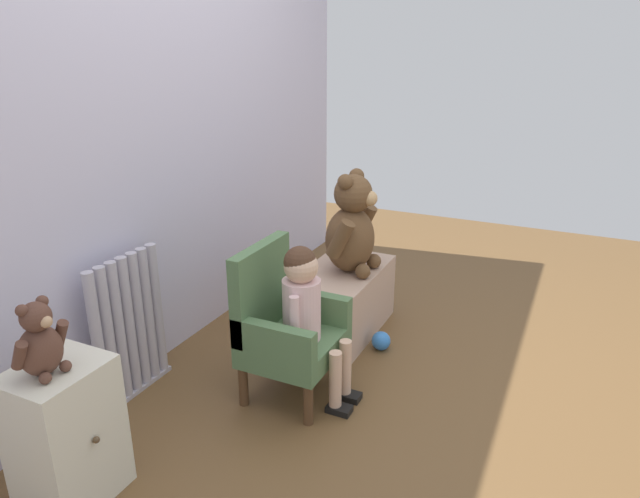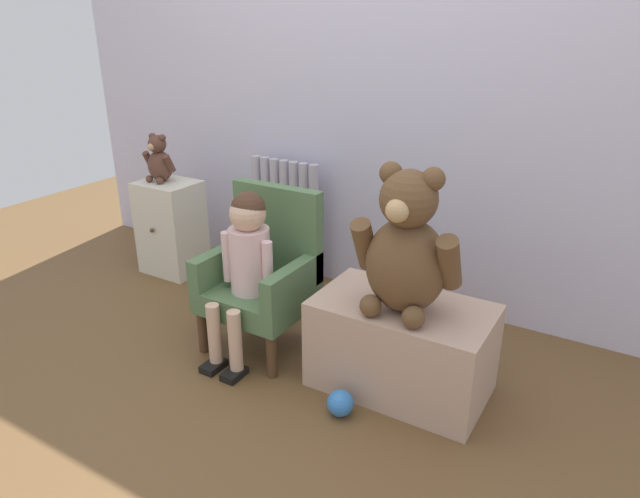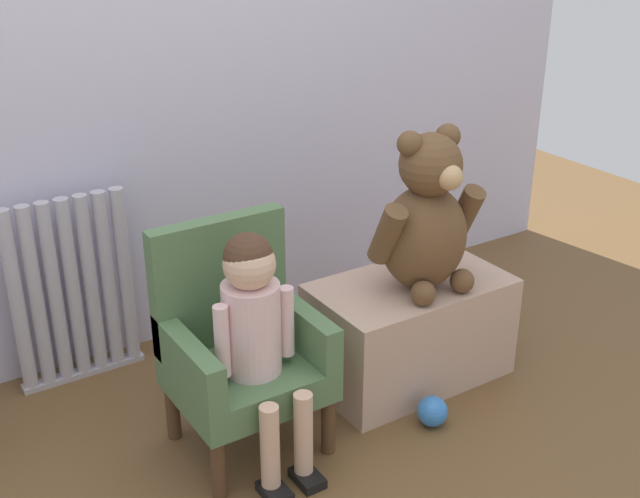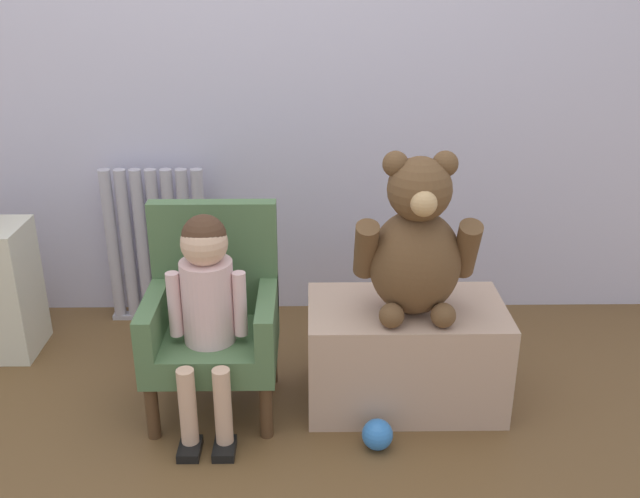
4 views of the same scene
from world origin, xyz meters
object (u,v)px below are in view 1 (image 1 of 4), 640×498
child_armchair (284,325)px  small_dresser (67,434)px  low_bench (342,300)px  child_figure (306,302)px  radiator (129,327)px  large_teddy_bear (352,228)px  small_teddy_bear (40,342)px  toy_ball (381,341)px

child_armchair → small_dresser: bearing=158.6°
small_dresser → low_bench: small_dresser is taller
small_dresser → child_figure: size_ratio=0.73×
radiator → small_dresser: radiator is taller
radiator → small_dresser: size_ratio=1.27×
radiator → low_bench: 1.17m
child_figure → large_teddy_bear: size_ratio=1.33×
child_armchair → small_teddy_bear: 1.06m
small_dresser → large_teddy_bear: 1.67m
child_figure → radiator: bearing=113.1°
small_dresser → toy_ball: small_dresser is taller
low_bench → small_teddy_bear: bearing=167.4°
radiator → low_bench: radiator is taller
small_dresser → small_teddy_bear: bearing=-175.1°
child_armchair → low_bench: bearing=-0.4°
radiator → large_teddy_bear: large_teddy_bear is taller
small_dresser → large_teddy_bear: size_ratio=0.97×
large_teddy_bear → toy_ball: large_teddy_bear is taller
child_figure → child_armchair: bearing=90.0°
child_figure → large_teddy_bear: (0.67, 0.07, 0.14)m
low_bench → large_teddy_bear: bearing=-73.2°
radiator → child_figure: child_figure is taller
child_figure → small_teddy_bear: small_teddy_bear is taller
child_armchair → toy_ball: 0.68m
child_figure → low_bench: (0.66, 0.11, -0.29)m
child_armchair → large_teddy_bear: bearing=-3.9°
small_dresser → small_teddy_bear: small_teddy_bear is taller
child_figure → large_teddy_bear: bearing=5.7°
radiator → child_figure: bearing=-66.9°
radiator → small_teddy_bear: bearing=-157.2°
toy_ball → large_teddy_bear: bearing=61.3°
child_armchair → child_figure: 0.18m
small_teddy_bear → toy_ball: bearing=-23.0°
large_teddy_bear → small_teddy_bear: (-1.62, 0.40, 0.04)m
low_bench → radiator: bearing=147.1°
child_armchair → toy_ball: size_ratio=7.01×
radiator → small_teddy_bear: size_ratio=2.56×
low_bench → toy_ball: size_ratio=6.67×
child_armchair → small_teddy_bear: (-0.95, 0.36, 0.31)m
low_bench → small_teddy_bear: size_ratio=2.56×
small_dresser → toy_ball: size_ratio=5.26×
large_teddy_bear → low_bench: bearing=106.8°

